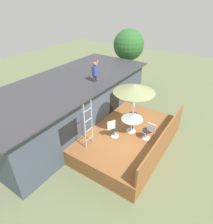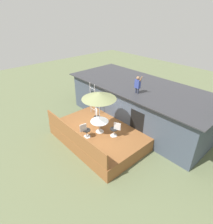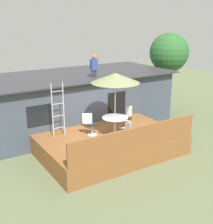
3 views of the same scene
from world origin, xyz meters
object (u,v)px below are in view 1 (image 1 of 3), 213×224
(patio_umbrella, at_px, (134,88))
(person_figure, at_px, (95,70))
(patio_chair_left, at_px, (114,129))
(patio_chair_right, at_px, (133,113))
(patio_chair_near, at_px, (148,131))
(step_ladder, at_px, (88,125))
(patio_table, at_px, (132,121))
(backyard_tree, at_px, (129,46))

(patio_umbrella, height_order, person_figure, person_figure)
(patio_umbrella, relative_size, person_figure, 2.29)
(patio_chair_left, height_order, patio_chair_right, same)
(person_figure, xyz_separation_m, patio_chair_near, (-0.64, -3.48, -2.07))
(patio_chair_near, bearing_deg, step_ladder, 49.71)
(step_ladder, distance_m, patio_chair_near, 2.82)
(patio_table, height_order, patio_chair_right, patio_chair_right)
(patio_umbrella, distance_m, step_ladder, 2.58)
(person_figure, bearing_deg, patio_table, -101.70)
(person_figure, bearing_deg, patio_umbrella, -101.70)
(step_ladder, relative_size, backyard_tree, 0.48)
(step_ladder, bearing_deg, backyard_tree, 17.53)
(patio_chair_left, distance_m, backyard_tree, 8.14)
(patio_table, bearing_deg, patio_chair_left, 149.65)
(patio_table, height_order, patio_chair_left, patio_chair_left)
(step_ladder, bearing_deg, patio_chair_near, -47.21)
(patio_chair_left, bearing_deg, person_figure, 86.26)
(person_figure, xyz_separation_m, backyard_tree, (5.80, 1.16, 0.03))
(person_figure, bearing_deg, patio_chair_left, -124.10)
(patio_umbrella, xyz_separation_m, patio_chair_left, (-0.86, 0.50, -1.89))
(step_ladder, height_order, backyard_tree, backyard_tree)
(person_figure, xyz_separation_m, patio_chair_left, (-1.38, -2.04, -2.07))
(step_ladder, relative_size, patio_chair_left, 2.39)
(step_ladder, height_order, person_figure, person_figure)
(step_ladder, distance_m, person_figure, 3.23)
(patio_umbrella, xyz_separation_m, backyard_tree, (6.32, 3.71, 0.21))
(patio_chair_left, bearing_deg, patio_umbrella, 0.00)
(patio_umbrella, bearing_deg, patio_chair_near, -96.92)
(patio_chair_left, height_order, patio_chair_near, same)
(patio_chair_right, bearing_deg, patio_chair_near, 29.86)
(patio_chair_near, bearing_deg, backyard_tree, -47.30)
(patio_umbrella, relative_size, step_ladder, 1.15)
(patio_chair_left, xyz_separation_m, patio_chair_right, (1.76, -0.13, 0.00))
(patio_table, relative_size, person_figure, 0.94)
(person_figure, bearing_deg, step_ladder, -149.75)
(patio_table, bearing_deg, backyard_tree, 30.37)
(patio_chair_left, bearing_deg, patio_chair_right, 26.04)
(patio_chair_left, bearing_deg, patio_table, 0.00)
(step_ladder, bearing_deg, patio_chair_right, -13.88)
(backyard_tree, bearing_deg, patio_table, -149.63)
(patio_chair_left, relative_size, patio_chair_right, 1.00)
(patio_table, distance_m, step_ladder, 2.32)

